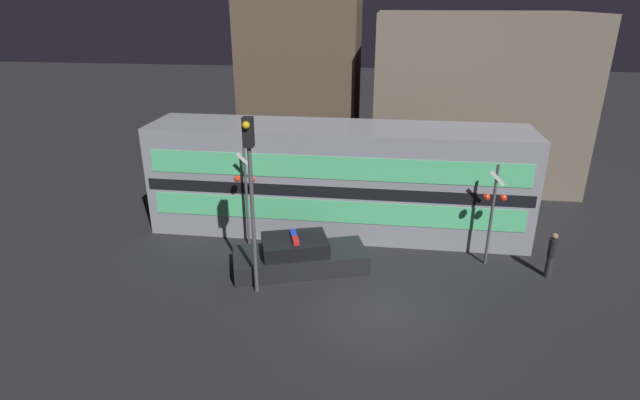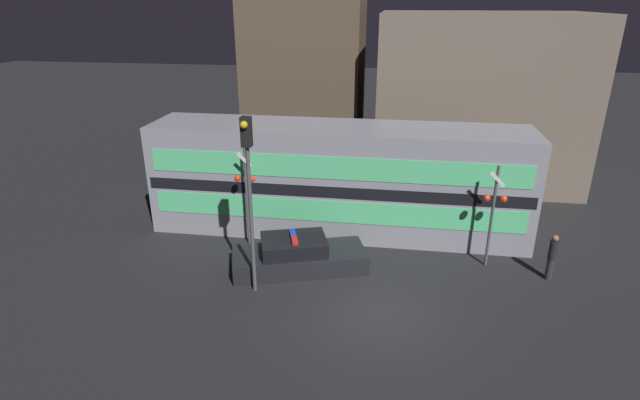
% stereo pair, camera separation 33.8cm
% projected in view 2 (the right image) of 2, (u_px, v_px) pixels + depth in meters
% --- Properties ---
extents(ground_plane, '(120.00, 120.00, 0.00)m').
position_uv_depth(ground_plane, '(378.00, 315.00, 15.44)').
color(ground_plane, black).
extents(train, '(15.19, 3.01, 4.44)m').
position_uv_depth(train, '(338.00, 179.00, 20.43)').
color(train, gray).
rests_on(train, ground_plane).
extents(police_car, '(5.08, 3.20, 1.35)m').
position_uv_depth(police_car, '(298.00, 256.00, 17.91)').
color(police_car, black).
rests_on(police_car, ground_plane).
extents(pedestrian, '(0.28, 0.28, 1.69)m').
position_uv_depth(pedestrian, '(552.00, 257.00, 17.10)').
color(pedestrian, '#2D2833').
rests_on(pedestrian, ground_plane).
extents(crossing_signal_near, '(0.82, 0.31, 3.84)m').
position_uv_depth(crossing_signal_near, '(493.00, 208.00, 17.42)').
color(crossing_signal_near, '#4C4C51').
rests_on(crossing_signal_near, ground_plane).
extents(crossing_signal_far, '(0.82, 0.31, 4.01)m').
position_uv_depth(crossing_signal_far, '(246.00, 188.00, 19.00)').
color(crossing_signal_far, '#4C4C51').
rests_on(crossing_signal_far, ground_plane).
extents(traffic_light_corner, '(0.30, 0.46, 5.89)m').
position_uv_depth(traffic_light_corner, '(249.00, 175.00, 15.21)').
color(traffic_light_corner, '#4C4C51').
rests_on(traffic_light_corner, ground_plane).
extents(building_left, '(6.32, 5.18, 9.48)m').
position_uv_depth(building_left, '(306.00, 82.00, 28.18)').
color(building_left, brown).
rests_on(building_left, ground_plane).
extents(building_center, '(10.21, 6.95, 8.50)m').
position_uv_depth(building_center, '(477.00, 99.00, 26.10)').
color(building_center, '#726656').
rests_on(building_center, ground_plane).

